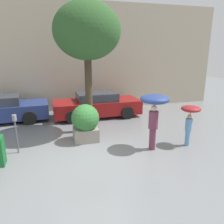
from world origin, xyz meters
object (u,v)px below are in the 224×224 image
(person_adult, at_px, (154,106))
(street_tree, at_px, (87,32))
(parked_car_near, at_px, (97,105))
(parking_meter, at_px, (15,126))
(planter_box, at_px, (85,122))
(person_child, at_px, (190,115))

(person_adult, xyz_separation_m, street_tree, (-1.85, 2.30, 2.51))
(parked_car_near, distance_m, parking_meter, 4.97)
(planter_box, height_order, street_tree, street_tree)
(person_child, xyz_separation_m, parked_car_near, (-2.47, 4.50, -0.53))
(person_adult, distance_m, person_child, 1.43)
(parked_car_near, height_order, parking_meter, parking_meter)
(street_tree, relative_size, parking_meter, 3.88)
(person_child, xyz_separation_m, street_tree, (-3.23, 2.39, 2.91))
(person_child, bearing_deg, parked_car_near, 76.07)
(planter_box, height_order, person_child, person_child)
(person_adult, relative_size, person_child, 1.31)
(planter_box, relative_size, parked_car_near, 0.32)
(person_child, xyz_separation_m, parking_meter, (-5.94, 0.95, -0.18))
(planter_box, xyz_separation_m, parking_meter, (-2.38, -0.44, 0.21))
(parked_car_near, bearing_deg, person_adult, -166.94)
(parked_car_near, distance_m, street_tree, 4.11)
(planter_box, xyz_separation_m, street_tree, (0.33, 1.00, 3.30))
(person_child, height_order, parking_meter, person_child)
(person_adult, xyz_separation_m, parking_meter, (-4.56, 0.87, -0.58))
(street_tree, bearing_deg, planter_box, -108.08)
(person_child, bearing_deg, planter_box, 115.95)
(planter_box, distance_m, parking_meter, 2.43)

